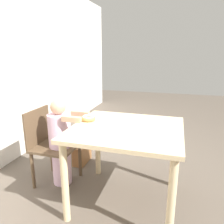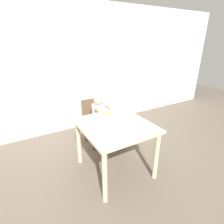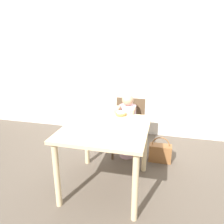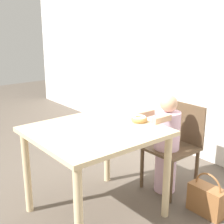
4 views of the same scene
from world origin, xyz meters
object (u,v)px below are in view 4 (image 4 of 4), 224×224
Objects in this scene: child_figure at (166,144)px; handbag at (207,199)px; donut at (139,119)px; chair at (175,145)px.

child_figure is 2.54× the size of handbag.
child_figure is at bearing 178.41° from handbag.
donut is at bearing -93.99° from child_figure.
handbag is at bearing -15.83° from chair.
donut reaches higher than handbag.
chair is at bearing 87.09° from donut.
child_figure reaches higher than chair.
handbag is at bearing -1.59° from child_figure.
chair is 6.05× the size of donut.
child_figure is 0.45m from donut.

